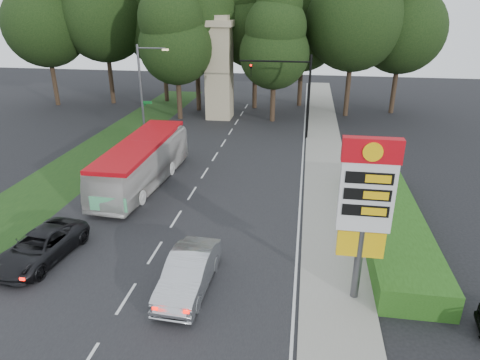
% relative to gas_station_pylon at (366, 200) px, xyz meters
% --- Properties ---
extents(ground, '(120.00, 120.00, 0.00)m').
position_rel_gas_station_pylon_xyz_m(ground, '(-9.20, -1.99, -4.45)').
color(ground, black).
rests_on(ground, ground).
extents(road_surface, '(14.00, 80.00, 0.02)m').
position_rel_gas_station_pylon_xyz_m(road_surface, '(-9.20, 10.01, -4.44)').
color(road_surface, black).
rests_on(road_surface, ground).
extents(sidewalk_right, '(3.00, 80.00, 0.12)m').
position_rel_gas_station_pylon_xyz_m(sidewalk_right, '(-0.70, 10.01, -4.39)').
color(sidewalk_right, gray).
rests_on(sidewalk_right, ground).
extents(grass_verge_left, '(5.00, 50.00, 0.02)m').
position_rel_gas_station_pylon_xyz_m(grass_verge_left, '(-18.70, 16.01, -4.44)').
color(grass_verge_left, '#193814').
rests_on(grass_verge_left, ground).
extents(hedge, '(3.00, 14.00, 1.20)m').
position_rel_gas_station_pylon_xyz_m(hedge, '(2.30, 6.01, -3.85)').
color(hedge, '#214A13').
rests_on(hedge, ground).
extents(gas_station_pylon, '(2.10, 0.45, 6.85)m').
position_rel_gas_station_pylon_xyz_m(gas_station_pylon, '(0.00, 0.00, 0.00)').
color(gas_station_pylon, '#59595E').
rests_on(gas_station_pylon, ground).
extents(traffic_signal_mast, '(6.10, 0.35, 7.20)m').
position_rel_gas_station_pylon_xyz_m(traffic_signal_mast, '(-3.52, 22.00, 0.22)').
color(traffic_signal_mast, black).
rests_on(traffic_signal_mast, ground).
extents(streetlight_signs, '(2.75, 0.98, 8.00)m').
position_rel_gas_station_pylon_xyz_m(streetlight_signs, '(-16.19, 20.01, -0.01)').
color(streetlight_signs, '#59595E').
rests_on(streetlight_signs, ground).
extents(monument, '(3.00, 3.00, 10.05)m').
position_rel_gas_station_pylon_xyz_m(monument, '(-11.20, 28.01, 0.66)').
color(monument, tan).
rests_on(monument, ground).
extents(tree_far_west, '(8.96, 8.96, 17.60)m').
position_rel_gas_station_pylon_xyz_m(tree_far_west, '(-31.20, 31.01, 6.24)').
color(tree_far_west, '#2D2116').
rests_on(tree_far_west, ground).
extents(tree_west_near, '(8.40, 8.40, 16.50)m').
position_rel_gas_station_pylon_xyz_m(tree_west_near, '(-19.20, 35.01, 5.57)').
color(tree_west_near, '#2D2116').
rests_on(tree_west_near, ground).
extents(tree_center_right, '(9.24, 9.24, 18.15)m').
position_rel_gas_station_pylon_xyz_m(tree_center_right, '(-8.20, 33.01, 6.57)').
color(tree_center_right, '#2D2116').
rests_on(tree_center_right, ground).
extents(tree_east_near, '(8.12, 8.12, 15.95)m').
position_rel_gas_station_pylon_xyz_m(tree_east_near, '(-3.20, 35.01, 5.23)').
color(tree_east_near, '#2D2116').
rests_on(tree_east_near, ground).
extents(tree_east_mid, '(9.52, 9.52, 18.70)m').
position_rel_gas_station_pylon_xyz_m(tree_east_mid, '(1.80, 31.01, 6.91)').
color(tree_east_mid, '#2D2116').
rests_on(tree_east_mid, ground).
extents(tree_far_east, '(8.68, 8.68, 17.05)m').
position_rel_gas_station_pylon_xyz_m(tree_far_east, '(6.80, 33.01, 5.90)').
color(tree_far_east, '#2D2116').
rests_on(tree_far_east, ground).
extents(tree_monument_left, '(7.28, 7.28, 14.30)m').
position_rel_gas_station_pylon_xyz_m(tree_monument_left, '(-15.20, 27.01, 4.23)').
color(tree_monument_left, '#2D2116').
rests_on(tree_monument_left, ground).
extents(tree_monument_right, '(6.72, 6.72, 13.20)m').
position_rel_gas_station_pylon_xyz_m(tree_monument_right, '(-5.70, 27.51, 3.56)').
color(tree_monument_right, '#2D2116').
rests_on(tree_monument_right, ground).
extents(transit_bus, '(3.18, 10.83, 2.98)m').
position_rel_gas_station_pylon_xyz_m(transit_bus, '(-12.70, 9.90, -2.96)').
color(transit_bus, silver).
rests_on(transit_bus, ground).
extents(sedan_silver, '(1.86, 4.90, 1.59)m').
position_rel_gas_station_pylon_xyz_m(sedan_silver, '(-6.83, -0.43, -3.65)').
color(sedan_silver, '#AEB1B6').
rests_on(sedan_silver, ground).
extents(suv_charcoal, '(2.85, 5.21, 1.38)m').
position_rel_gas_station_pylon_xyz_m(suv_charcoal, '(-14.25, 0.67, -3.76)').
color(suv_charcoal, black).
rests_on(suv_charcoal, ground).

